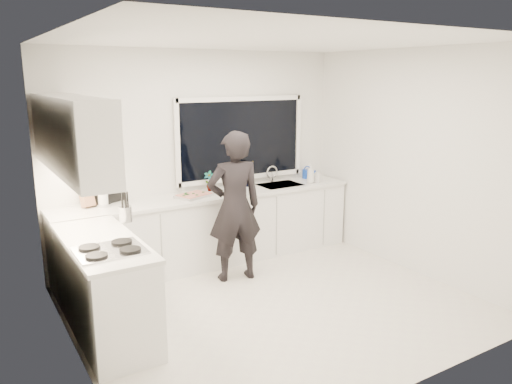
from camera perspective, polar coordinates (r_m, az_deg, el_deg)
floor at (r=5.45m, az=2.10°, el=-12.82°), size 4.00×3.50×0.02m
wall_back at (r=6.52m, az=-6.42°, el=4.01°), size 4.00×0.02×2.70m
wall_left at (r=4.26m, az=-20.89°, el=-1.67°), size 0.02×3.50×2.70m
wall_right at (r=6.33m, az=17.56°, el=3.21°), size 0.02×3.50×2.70m
ceiling at (r=4.91m, az=2.38°, el=17.05°), size 4.00×3.50×0.02m
window at (r=6.73m, az=-1.69°, el=6.10°), size 1.80×0.02×1.00m
base_cabinets_back at (r=6.45m, az=-5.03°, el=-4.36°), size 3.92×0.58×0.88m
base_cabinets_left at (r=4.94m, az=-16.89°, el=-10.52°), size 0.58×1.60×0.88m
countertop_back at (r=6.32m, az=-5.07°, el=-0.40°), size 3.94×0.62×0.04m
countertop_left at (r=4.78m, az=-17.26°, el=-5.45°), size 0.62×1.60×0.04m
upper_cabinets at (r=4.89m, az=-20.43°, el=6.16°), size 0.34×2.10×0.70m
sink at (r=6.86m, az=2.76°, el=0.45°), size 0.58×0.42×0.14m
faucet at (r=6.99m, az=1.85°, el=2.04°), size 0.03×0.03×0.22m
stovetop at (r=4.44m, az=-16.38°, el=-6.34°), size 0.56×0.48×0.03m
person at (r=5.81m, az=-2.47°, el=-1.69°), size 0.71×0.54×1.78m
pizza_tray at (r=6.19m, az=-7.11°, el=-0.41°), size 0.49×0.42×0.03m
pizza at (r=6.19m, az=-7.12°, el=-0.26°), size 0.44×0.37×0.01m
watering_can at (r=7.30m, az=5.85°, el=2.09°), size 0.18×0.18×0.13m
paper_towel_roll at (r=5.94m, az=-17.11°, el=-0.34°), size 0.14×0.14×0.26m
knife_block at (r=5.95m, az=-18.77°, el=-0.64°), size 0.16×0.14×0.22m
utensil_crock at (r=5.26m, az=-14.68°, el=-2.46°), size 0.13×0.13×0.16m
picture_frame_large at (r=6.05m, az=-18.35°, el=-0.09°), size 0.22×0.05×0.28m
picture_frame_small at (r=6.11m, az=-15.89°, el=0.30°), size 0.24×0.12×0.30m
herb_plants at (r=6.64m, az=-2.22°, el=1.83°), size 0.79×0.22×0.34m
soap_bottles at (r=6.96m, az=6.51°, el=2.02°), size 0.25×0.13×0.27m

